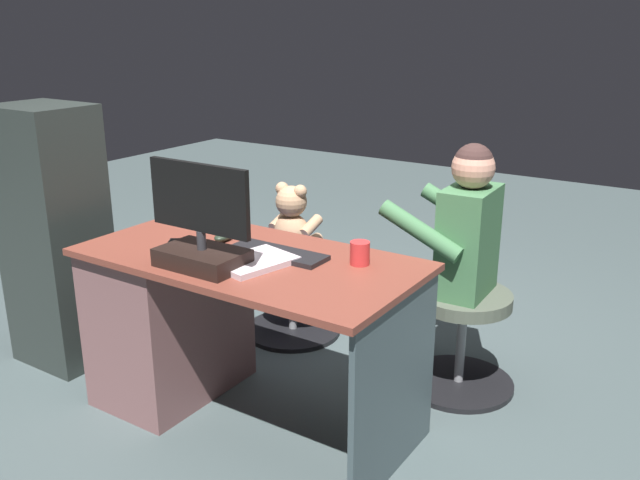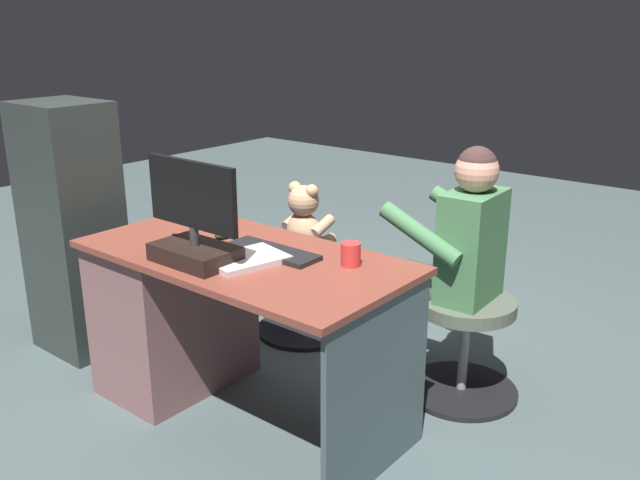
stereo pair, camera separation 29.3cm
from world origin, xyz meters
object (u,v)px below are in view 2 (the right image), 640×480
Objects in this scene: keyboard at (272,252)px; teddy_bear at (305,220)px; monitor at (194,231)px; office_chair_teddy at (304,285)px; person at (453,249)px; cup at (351,254)px; tv_remote at (173,241)px; computer_mouse at (224,234)px; visitor_chair at (465,337)px; desk at (189,309)px.

teddy_bear is at bearing -58.54° from keyboard.
office_chair_teddy is at bearing -73.87° from monitor.
keyboard is 0.36× the size of person.
monitor is 0.62m from cup.
person reaches higher than tv_remote.
keyboard is 4.38× the size of computer_mouse.
teddy_bear is at bearing -39.65° from cup.
teddy_bear is at bearing -90.00° from office_chair_teddy.
teddy_bear is at bearing -121.24° from tv_remote.
visitor_chair is at bearing -142.08° from computer_mouse.
computer_mouse is 1.19m from visitor_chair.
person is at bearing 176.85° from teddy_bear.
visitor_chair is at bearing -143.10° from desk.
computer_mouse is at bearing 6.18° from cup.
cup is 0.62m from person.
teddy_bear is 1.06m from visitor_chair.
office_chair_teddy is at bearing -121.22° from tv_remote.
tv_remote reaches higher than desk.
keyboard is 0.81× the size of visitor_chair.
monitor is at bearing 56.94° from person.
person reaches higher than keyboard.
visitor_chair is (-1.00, 0.04, 0.01)m from office_chair_teddy.
monitor is at bearing 116.62° from computer_mouse.
person is at bearing -138.79° from computer_mouse.
tv_remote is 0.29× the size of visitor_chair.
visitor_chair is (-1.00, 0.05, -0.36)m from teddy_bear.
computer_mouse is (-0.16, -0.09, 0.37)m from desk.
office_chair_teddy is 1.41× the size of teddy_bear.
teddy_bear reaches higher than computer_mouse.
desk is 3.00× the size of monitor.
person is (-0.12, -0.60, -0.11)m from cup.
desk reaches higher than office_chair_teddy.
computer_mouse is at bearing 41.21° from person.
cup is at bearing -168.48° from desk.
cup is 0.17× the size of office_chair_teddy.
person is at bearing -2.36° from visitor_chair.
cup is 0.61× the size of tv_remote.
teddy_bear reaches higher than desk.
monitor is 0.40× the size of person.
teddy_bear is at bearing -3.08° from visitor_chair.
cup reaches higher than tv_remote.
keyboard is at bearing 168.24° from tv_remote.
person is (-0.92, -0.76, 0.28)m from desk.
tv_remote is at bearing 91.55° from teddy_bear.
person is at bearing -123.32° from keyboard.
office_chair_teddy and visitor_chair have the same top height.
person reaches higher than visitor_chair.
desk is 0.59m from keyboard.
visitor_chair is 0.42m from person.
tv_remote is 1.38m from visitor_chair.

